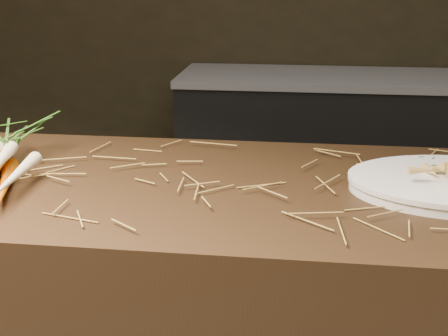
% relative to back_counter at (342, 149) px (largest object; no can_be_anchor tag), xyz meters
% --- Properties ---
extents(back_counter, '(1.82, 0.62, 0.84)m').
position_rel_back_counter_xyz_m(back_counter, '(0.00, 0.00, 0.00)').
color(back_counter, black).
rests_on(back_counter, ground).
extents(straw_bedding, '(1.40, 0.60, 0.02)m').
position_rel_back_counter_xyz_m(straw_bedding, '(-0.30, -1.88, 0.49)').
color(straw_bedding, olive).
rests_on(straw_bedding, main_counter).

